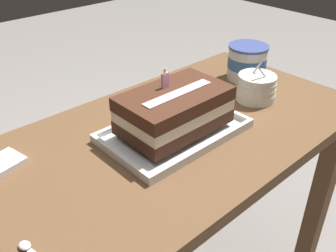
{
  "coord_description": "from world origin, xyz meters",
  "views": [
    {
      "loc": [
        -0.56,
        -0.63,
        1.3
      ],
      "look_at": [
        0.02,
        -0.01,
        0.78
      ],
      "focal_mm": 40.41,
      "sensor_mm": 36.0,
      "label": 1
    }
  ],
  "objects": [
    {
      "name": "dining_table",
      "position": [
        0.0,
        0.0,
        0.63
      ],
      "size": [
        1.24,
        0.6,
        0.75
      ],
      "color": "brown",
      "rests_on": "ground_plane"
    },
    {
      "name": "foil_tray",
      "position": [
        0.03,
        -0.01,
        0.75
      ],
      "size": [
        0.38,
        0.24,
        0.02
      ],
      "color": "silver",
      "rests_on": "dining_table"
    },
    {
      "name": "birthday_cake",
      "position": [
        0.03,
        -0.01,
        0.82
      ],
      "size": [
        0.28,
        0.17,
        0.16
      ],
      "color": "#442517",
      "rests_on": "foil_tray"
    },
    {
      "name": "bowl_stack",
      "position": [
        0.36,
        -0.04,
        0.79
      ],
      "size": [
        0.12,
        0.12,
        0.12
      ],
      "color": "silver",
      "rests_on": "dining_table"
    },
    {
      "name": "ice_cream_tub",
      "position": [
        0.47,
        0.08,
        0.81
      ],
      "size": [
        0.14,
        0.14,
        0.12
      ],
      "color": "white",
      "rests_on": "dining_table"
    },
    {
      "name": "napkin_pile",
      "position": [
        -0.36,
        0.16,
        0.75
      ],
      "size": [
        0.1,
        0.09,
        0.02
      ],
      "color": "white",
      "rests_on": "dining_table"
    }
  ]
}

